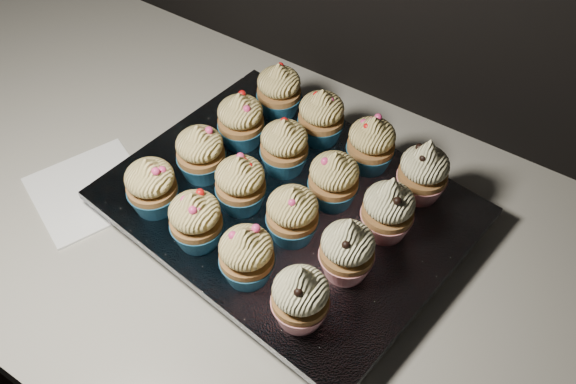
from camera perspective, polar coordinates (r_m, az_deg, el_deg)
The scene contains 21 objects.
cabinet at distance 1.25m, azimuth -3.94°, elevation -15.10°, with size 2.40×0.60×0.86m, color black.
worktop at distance 0.87m, azimuth -5.48°, elevation -1.90°, with size 2.44×0.64×0.04m, color beige.
napkin at distance 0.90m, azimuth -17.17°, elevation 0.11°, with size 0.14×0.14×0.00m, color white.
baking_tray at distance 0.82m, azimuth -0.00°, elevation -1.78°, with size 0.39×0.30×0.02m, color black.
foil_lining at distance 0.81m, azimuth -0.00°, elevation -1.02°, with size 0.42×0.33×0.01m, color silver.
cupcake_0 at distance 0.79m, azimuth -12.05°, elevation 0.53°, with size 0.06×0.06×0.08m.
cupcake_1 at distance 0.75m, azimuth -8.20°, elevation -2.47°, with size 0.06×0.06×0.08m.
cupcake_2 at distance 0.71m, azimuth -3.70°, elevation -5.65°, with size 0.06×0.06×0.08m.
cupcake_3 at distance 0.68m, azimuth 1.11°, elevation -9.29°, with size 0.06×0.06×0.10m.
cupcake_4 at distance 0.82m, azimuth -7.78°, elevation 3.49°, with size 0.06×0.06×0.08m.
cupcake_5 at distance 0.78m, azimuth -4.25°, elevation 0.75°, with size 0.06×0.06×0.08m.
cupcake_6 at distance 0.74m, azimuth 0.40°, elevation -1.99°, with size 0.06×0.06×0.08m.
cupcake_7 at distance 0.71m, azimuth 5.29°, elevation -5.12°, with size 0.06×0.06×0.10m.
cupcake_8 at distance 0.86m, azimuth -4.23°, elevation 6.37°, with size 0.06×0.06×0.08m.
cupcake_9 at distance 0.82m, azimuth -0.33°, elevation 4.07°, with size 0.06×0.06×0.08m.
cupcake_10 at distance 0.78m, azimuth 4.08°, elevation 1.12°, with size 0.06×0.06×0.08m.
cupcake_11 at distance 0.76m, azimuth 8.89°, elevation -1.52°, with size 0.06×0.06×0.10m.
cupcake_12 at distance 0.90m, azimuth -0.81°, elevation 9.01°, with size 0.06×0.06×0.08m.
cupcake_13 at distance 0.86m, azimuth 2.97°, elevation 6.70°, with size 0.06×0.06×0.08m.
cupcake_14 at distance 0.83m, azimuth 7.41°, elevation 4.26°, with size 0.06×0.06×0.08m.
cupcake_15 at distance 0.80m, azimuth 11.95°, elevation 1.78°, with size 0.06×0.06×0.10m.
Camera 1 is at (0.37, 1.29, 1.55)m, focal length 40.00 mm.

